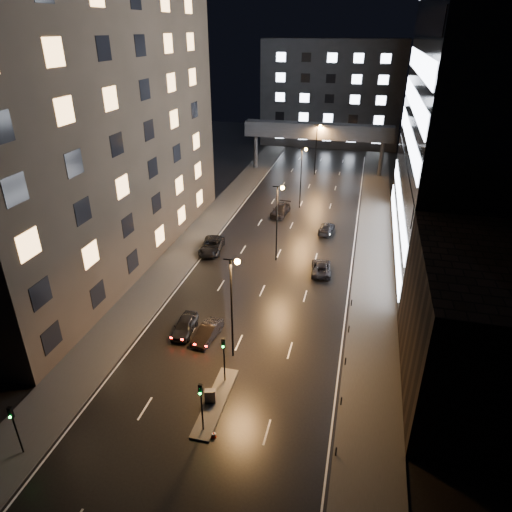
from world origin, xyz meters
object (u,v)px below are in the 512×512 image
at_px(car_away_b, 208,332).
at_px(car_away_c, 212,246).
at_px(car_away_a, 185,326).
at_px(car_away_d, 280,210).
at_px(car_toward_b, 327,228).
at_px(utility_cabinet, 210,396).
at_px(car_toward_a, 321,268).

bearing_deg(car_away_b, car_away_c, 115.18).
xyz_separation_m(car_away_a, car_away_d, (3.15, 33.64, 0.03)).
bearing_deg(car_toward_b, utility_cabinet, 85.65).
distance_m(car_toward_b, utility_cabinet, 37.08).
bearing_deg(car_away_c, car_away_a, -86.64).
bearing_deg(utility_cabinet, car_away_c, 91.99).
height_order(car_away_c, utility_cabinet, car_away_c).
bearing_deg(car_toward_b, car_away_b, 77.51).
height_order(car_away_a, car_away_b, car_away_a).
xyz_separation_m(car_toward_a, utility_cabinet, (-6.20, -24.16, 0.04)).
relative_size(car_away_b, car_toward_b, 0.91).
bearing_deg(car_toward_a, car_away_d, -70.96).
bearing_deg(car_toward_b, car_away_d, -30.33).
distance_m(car_away_d, car_toward_a, 19.97).
bearing_deg(car_away_b, car_away_d, 96.64).
height_order(car_away_c, car_away_d, car_away_c).
relative_size(car_away_b, utility_cabinet, 3.72).
xyz_separation_m(car_toward_b, utility_cabinet, (-5.57, -36.66, 0.04)).
relative_size(car_away_a, car_toward_a, 0.90).
xyz_separation_m(car_away_b, car_toward_a, (9.23, 16.05, -0.03)).
bearing_deg(utility_cabinet, car_away_b, 94.08).
bearing_deg(car_toward_a, utility_cabinet, 69.08).
relative_size(car_away_c, car_toward_a, 1.18).
bearing_deg(utility_cabinet, car_away_a, 106.68).
xyz_separation_m(car_away_b, car_away_d, (0.62, 34.07, 0.08)).
bearing_deg(car_away_a, car_away_b, -13.34).
distance_m(car_away_b, car_toward_b, 29.82).
distance_m(car_away_d, utility_cabinet, 42.25).
bearing_deg(car_away_d, car_toward_a, -58.61).
height_order(car_away_c, car_toward_a, car_away_c).
xyz_separation_m(car_away_a, car_away_c, (-3.33, 18.16, 0.05)).
xyz_separation_m(car_away_a, car_away_b, (2.54, -0.43, -0.05)).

